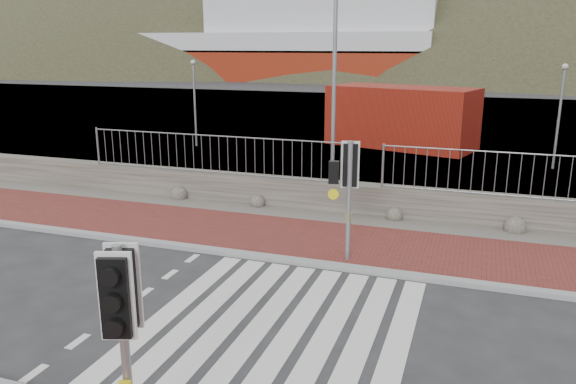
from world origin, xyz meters
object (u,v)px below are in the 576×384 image
at_px(ferry, 278,40).
at_px(traffic_signal_near, 122,310).
at_px(traffic_signal_far, 348,176).
at_px(streetlight, 338,72).
at_px(shipping_container, 401,117).

height_order(ferry, traffic_signal_near, ferry).
bearing_deg(traffic_signal_near, traffic_signal_far, 63.80).
bearing_deg(ferry, streetlight, -68.41).
xyz_separation_m(traffic_signal_near, traffic_signal_far, (0.96, 6.98, 0.06)).
height_order(traffic_signal_near, shipping_container, shipping_container).
relative_size(traffic_signal_near, shipping_container, 0.40).
relative_size(traffic_signal_near, traffic_signal_far, 0.97).
distance_m(ferry, traffic_signal_near, 75.50).
distance_m(traffic_signal_far, streetlight, 5.30).
distance_m(streetlight, shipping_container, 11.22).
bearing_deg(streetlight, traffic_signal_near, -92.02).
bearing_deg(shipping_container, traffic_signal_near, -73.32).
bearing_deg(traffic_signal_near, shipping_container, 71.70).
bearing_deg(traffic_signal_far, ferry, -79.42).
xyz_separation_m(ferry, traffic_signal_near, (24.13, -71.46, -3.39)).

